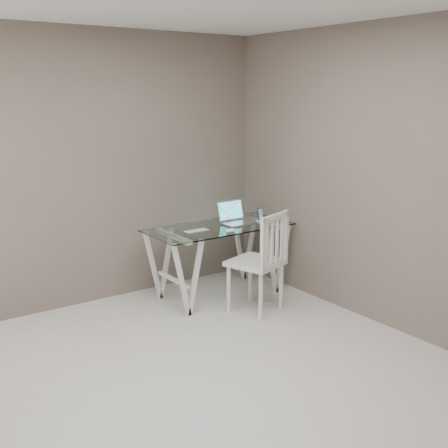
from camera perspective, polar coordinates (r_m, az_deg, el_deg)
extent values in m
plane|color=beige|center=(4.15, -1.21, -17.08)|extent=(4.50, 4.50, 0.00)
cube|color=#695D52|center=(5.63, -14.31, 5.28)|extent=(4.00, 0.02, 2.70)
cube|color=#695D52|center=(5.04, 17.94, 4.13)|extent=(0.02, 4.50, 2.70)
cube|color=silver|center=(5.76, -0.51, -0.31)|extent=(1.50, 0.70, 0.01)
cube|color=silver|center=(5.58, -5.15, -4.84)|extent=(0.24, 0.62, 0.72)
cube|color=silver|center=(6.18, 3.69, -3.01)|extent=(0.24, 0.62, 0.72)
cube|color=silver|center=(5.43, 3.21, -3.93)|extent=(0.57, 0.57, 0.04)
cylinder|color=silver|center=(5.27, 3.74, -7.41)|extent=(0.04, 0.04, 0.47)
cylinder|color=silver|center=(5.57, 5.82, -6.31)|extent=(0.04, 0.04, 0.47)
cylinder|color=silver|center=(5.47, 0.48, -6.61)|extent=(0.04, 0.04, 0.47)
cylinder|color=silver|center=(5.76, 2.66, -5.60)|extent=(0.04, 0.04, 0.47)
cube|color=silver|center=(5.25, 5.17, -1.67)|extent=(0.44, 0.17, 0.51)
cube|color=#B6B7BB|center=(5.88, 1.46, 0.09)|extent=(0.33, 0.23, 0.01)
cube|color=#19D899|center=(5.96, 0.64, 1.40)|extent=(0.33, 0.07, 0.21)
cube|color=silver|center=(5.57, -2.81, -0.70)|extent=(0.26, 0.11, 0.01)
ellipsoid|color=white|center=(5.53, 0.68, -0.65)|extent=(0.11, 0.07, 0.04)
cube|color=white|center=(6.00, 3.77, 0.35)|extent=(0.08, 0.08, 0.02)
cube|color=black|center=(5.99, 3.71, 1.03)|extent=(0.06, 0.03, 0.13)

